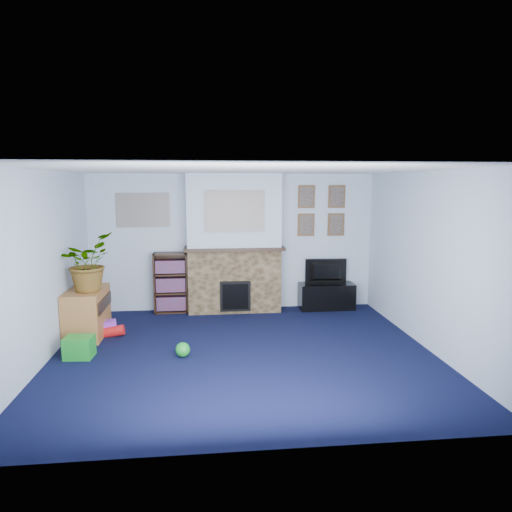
{
  "coord_description": "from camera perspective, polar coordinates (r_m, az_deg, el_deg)",
  "views": [
    {
      "loc": [
        -0.45,
        -5.77,
        2.23
      ],
      "look_at": [
        0.26,
        0.95,
        1.15
      ],
      "focal_mm": 32.0,
      "sensor_mm": 36.0,
      "label": 1
    }
  ],
  "objects": [
    {
      "name": "portrait_br",
      "position": [
        8.36,
        9.96,
        3.89
      ],
      "size": [
        0.3,
        0.03,
        0.4
      ],
      "primitive_type": "cube",
      "color": "brown",
      "rests_on": "wall_back"
    },
    {
      "name": "mantel_candle",
      "position": [
        7.88,
        0.03,
        1.75
      ],
      "size": [
        0.05,
        0.05,
        0.15
      ],
      "primitive_type": "cylinder",
      "color": "#B2BFC6",
      "rests_on": "chimney_breast"
    },
    {
      "name": "chimney_breast",
      "position": [
        7.9,
        -2.75,
        1.42
      ],
      "size": [
        1.72,
        0.5,
        2.4
      ],
      "color": "brown",
      "rests_on": "ground"
    },
    {
      "name": "sideboard",
      "position": [
        7.2,
        -20.37,
        -6.67
      ],
      "size": [
        0.5,
        0.9,
        0.7
      ],
      "primitive_type": "cube",
      "color": "#9B6632",
      "rests_on": "ground"
    },
    {
      "name": "mantel_teddy",
      "position": [
        7.84,
        -6.83,
        1.53
      ],
      "size": [
        0.12,
        0.12,
        0.12
      ],
      "primitive_type": "sphere",
      "color": "slate",
      "rests_on": "chimney_breast"
    },
    {
      "name": "wall_right",
      "position": [
        6.56,
        20.75,
        -0.57
      ],
      "size": [
        0.04,
        4.5,
        2.4
      ],
      "primitive_type": "cube",
      "color": "silver",
      "rests_on": "ground"
    },
    {
      "name": "wall_front",
      "position": [
        3.69,
        1.19,
        -7.12
      ],
      "size": [
        5.0,
        0.04,
        2.4
      ],
      "primitive_type": "cube",
      "color": "silver",
      "rests_on": "ground"
    },
    {
      "name": "collage_left",
      "position": [
        8.09,
        -13.94,
        5.59
      ],
      "size": [
        0.9,
        0.03,
        0.58
      ],
      "primitive_type": "cube",
      "color": "gray",
      "rests_on": "wall_back"
    },
    {
      "name": "wall_back",
      "position": [
        8.1,
        -2.83,
        1.72
      ],
      "size": [
        5.0,
        0.04,
        2.4
      ],
      "primitive_type": "cube",
      "color": "silver",
      "rests_on": "ground"
    },
    {
      "name": "toy_tube",
      "position": [
        7.14,
        -17.48,
        -9.0
      ],
      "size": [
        0.35,
        0.16,
        0.2
      ],
      "primitive_type": "cylinder",
      "rotation": [
        0.0,
        1.43,
        0.0
      ],
      "color": "red",
      "rests_on": "ground"
    },
    {
      "name": "portrait_bl",
      "position": [
        8.22,
        6.27,
        3.89
      ],
      "size": [
        0.3,
        0.03,
        0.4
      ],
      "primitive_type": "cube",
      "color": "brown",
      "rests_on": "wall_back"
    },
    {
      "name": "portrait_tl",
      "position": [
        8.19,
        6.33,
        7.38
      ],
      "size": [
        0.3,
        0.03,
        0.4
      ],
      "primitive_type": "cube",
      "color": "brown",
      "rests_on": "wall_back"
    },
    {
      "name": "floor",
      "position": [
        6.2,
        -1.53,
        -12.03
      ],
      "size": [
        5.0,
        4.5,
        0.01
      ],
      "primitive_type": "cube",
      "color": "black",
      "rests_on": "ground"
    },
    {
      "name": "wall_left",
      "position": [
        6.21,
        -25.26,
        -1.37
      ],
      "size": [
        0.04,
        4.5,
        2.4
      ],
      "primitive_type": "cube",
      "color": "silver",
      "rests_on": "ground"
    },
    {
      "name": "mantel_clock",
      "position": [
        7.85,
        -2.6,
        1.64
      ],
      "size": [
        0.09,
        0.05,
        0.12
      ],
      "primitive_type": "cube",
      "color": "gold",
      "rests_on": "chimney_breast"
    },
    {
      "name": "tv_stand",
      "position": [
        8.32,
        8.79,
        -5.01
      ],
      "size": [
        0.97,
        0.41,
        0.46
      ],
      "primitive_type": "cube",
      "color": "black",
      "rests_on": "ground"
    },
    {
      "name": "potted_plant",
      "position": [
        6.98,
        -20.42,
        -0.74
      ],
      "size": [
        0.76,
        0.84,
        0.82
      ],
      "primitive_type": "imported",
      "rotation": [
        0.0,
        0.0,
        1.41
      ],
      "color": "#26661E",
      "rests_on": "sideboard"
    },
    {
      "name": "toy_ball",
      "position": [
        6.12,
        -9.14,
        -11.53
      ],
      "size": [
        0.19,
        0.19,
        0.19
      ],
      "primitive_type": "sphere",
      "color": "#198C26",
      "rests_on": "ground"
    },
    {
      "name": "collage_main",
      "position": [
        7.63,
        -2.69,
        5.65
      ],
      "size": [
        1.0,
        0.03,
        0.68
      ],
      "primitive_type": "cube",
      "color": "gray",
      "rests_on": "chimney_breast"
    },
    {
      "name": "toy_block",
      "position": [
        7.22,
        -17.77,
        -8.48
      ],
      "size": [
        0.21,
        0.21,
        0.21
      ],
      "primitive_type": "cube",
      "rotation": [
        0.0,
        0.0,
        0.23
      ],
      "color": "purple",
      "rests_on": "ground"
    },
    {
      "name": "mantel_can",
      "position": [
        7.93,
        2.83,
        1.64
      ],
      "size": [
        0.07,
        0.07,
        0.13
      ],
      "primitive_type": "cylinder",
      "color": "purple",
      "rests_on": "chimney_breast"
    },
    {
      "name": "green_crate",
      "position": [
        6.42,
        -21.24,
        -10.58
      ],
      "size": [
        0.37,
        0.3,
        0.28
      ],
      "primitive_type": "cube",
      "rotation": [
        0.0,
        0.0,
        -0.07
      ],
      "color": "#198C26",
      "rests_on": "ground"
    },
    {
      "name": "bookshelf",
      "position": [
        8.09,
        -10.57,
        -3.46
      ],
      "size": [
        0.58,
        0.28,
        1.05
      ],
      "color": "black",
      "rests_on": "ground"
    },
    {
      "name": "television",
      "position": [
        8.24,
        8.83,
        -1.92
      ],
      "size": [
        0.75,
        0.12,
        0.43
      ],
      "primitive_type": "imported",
      "rotation": [
        0.0,
        0.0,
        3.11
      ],
      "color": "black",
      "rests_on": "tv_stand"
    },
    {
      "name": "ceiling",
      "position": [
        5.79,
        -1.63,
        10.73
      ],
      "size": [
        5.0,
        4.5,
        0.01
      ],
      "primitive_type": "cube",
      "color": "white",
      "rests_on": "wall_back"
    },
    {
      "name": "portrait_tr",
      "position": [
        8.33,
        10.06,
        7.32
      ],
      "size": [
        0.3,
        0.03,
        0.4
      ],
      "primitive_type": "cube",
      "color": "brown",
      "rests_on": "wall_back"
    }
  ]
}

